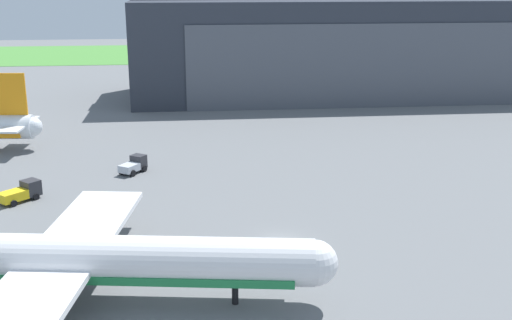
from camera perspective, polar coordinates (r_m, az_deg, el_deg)
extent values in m
plane|color=slate|center=(67.92, 2.16, -7.19)|extent=(440.00, 440.00, 0.00)
cube|color=#4A8B3A|center=(229.56, -3.82, 9.47)|extent=(440.00, 56.00, 0.08)
cube|color=#2D333D|center=(149.11, 7.73, 9.85)|extent=(93.70, 30.29, 21.51)
cube|color=#4C515B|center=(134.68, 9.23, 8.19)|extent=(71.21, 0.30, 17.21)
sphere|color=silver|center=(106.99, -19.18, 2.81)|extent=(3.00, 3.00, 3.00)
cube|color=orange|center=(106.97, -20.96, 5.48)|extent=(4.87, 0.85, 6.53)
cube|color=silver|center=(110.29, -19.85, 3.33)|extent=(3.85, 5.67, 0.28)
cube|color=silver|center=(104.99, -20.84, 2.62)|extent=(3.85, 5.67, 0.28)
cylinder|color=white|center=(57.00, -16.37, -8.34)|extent=(41.72, 10.21, 4.01)
sphere|color=white|center=(54.12, 5.24, -9.06)|extent=(3.85, 3.85, 3.85)
cube|color=#1E7A42|center=(57.45, -16.28, -9.34)|extent=(38.44, 9.75, 0.70)
cube|color=white|center=(65.69, -14.43, -5.33)|extent=(9.09, 17.50, 0.56)
cylinder|color=gray|center=(64.81, -14.00, -6.94)|extent=(4.09, 2.75, 2.20)
cylinder|color=black|center=(55.52, -1.86, -11.73)|extent=(0.56, 0.56, 1.92)
cylinder|color=black|center=(57.06, -18.42, -11.81)|extent=(0.56, 0.56, 1.92)
cylinder|color=black|center=(60.56, -17.02, -9.99)|extent=(0.56, 0.56, 1.92)
cube|color=#2D2D33|center=(84.72, -19.33, -2.32)|extent=(2.75, 2.74, 1.91)
cube|color=yellow|center=(83.60, -20.76, -2.99)|extent=(3.72, 3.74, 1.13)
cylinder|color=black|center=(84.08, -18.91, -3.11)|extent=(0.75, 0.76, 0.81)
cylinder|color=black|center=(85.87, -19.72, -2.79)|extent=(0.75, 0.76, 0.81)
cylinder|color=black|center=(82.59, -20.68, -3.63)|extent=(0.75, 0.76, 0.81)
cylinder|color=black|center=(84.41, -21.46, -3.29)|extent=(0.75, 0.76, 0.81)
cube|color=#2D2D33|center=(92.49, -10.37, -0.11)|extent=(2.47, 2.37, 1.83)
cube|color=#B7BCC6|center=(91.05, -11.18, -0.69)|extent=(3.10, 3.29, 1.02)
cylinder|color=black|center=(92.06, -9.85, -0.76)|extent=(0.73, 0.90, 0.91)
cylinder|color=black|center=(93.34, -10.87, -0.58)|extent=(0.73, 0.90, 0.91)
cylinder|color=black|center=(90.19, -10.83, -1.17)|extent=(0.73, 0.90, 0.91)
cylinder|color=black|center=(91.50, -11.87, -0.98)|extent=(0.73, 0.90, 0.91)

